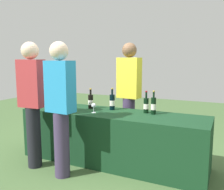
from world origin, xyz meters
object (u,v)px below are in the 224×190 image
Objects in this scene: wine_bottle_3 at (153,106)px; wine_glass_3 at (94,106)px; server_pouring at (129,91)px; guest_1 at (61,103)px; guest_0 at (32,99)px; wine_glass_2 at (66,103)px; wine_glass_1 at (61,103)px; ice_bucket at (61,100)px; wine_bottle_2 at (146,105)px; wine_bottle_0 at (91,101)px; wine_bottle_1 at (112,102)px; wine_glass_0 at (50,103)px.

wine_bottle_3 reaches higher than wine_glass_3.
server_pouring is 1.33m from guest_1.
server_pouring reaches higher than guest_0.
server_pouring is 1.02× the size of guest_0.
wine_bottle_3 is 0.19× the size of guest_1.
wine_glass_2 is (-1.25, -0.28, -0.02)m from wine_bottle_3.
ice_bucket is (-0.20, 0.27, -0.01)m from wine_glass_1.
wine_bottle_3 is at bearing -16.82° from wine_bottle_2.
server_pouring is at bearing 46.94° from wine_bottle_0.
wine_bottle_0 is 0.32m from wine_glass_3.
wine_bottle_0 reaches higher than ice_bucket.
wine_bottle_0 is 0.66m from server_pouring.
wine_bottle_2 is 1.18m from wine_glass_2.
wine_bottle_0 is 1.58× the size of ice_bucket.
wine_bottle_0 is 0.99× the size of wine_bottle_2.
ice_bucket is at bearing -179.24° from wine_bottle_1.
wine_bottle_2 is 1.45m from wine_glass_0.
ice_bucket is at bearing 97.71° from wine_glass_0.
wine_glass_0 is (-1.53, -0.32, -0.02)m from wine_bottle_3.
wine_glass_3 is at bearing -52.24° from wine_bottle_0.
wine_bottle_0 is at bearing -176.71° from wine_bottle_2.
wine_bottle_1 reaches higher than wine_bottle_2.
wine_glass_2 is 0.47m from wine_glass_3.
guest_1 is at bearing -87.14° from wine_bottle_0.
wine_bottle_3 is at bearing 12.80° from wine_glass_2.
server_pouring reaches higher than wine_bottle_3.
guest_1 is at bearing 78.20° from server_pouring.
wine_bottle_2 is 1.60× the size of ice_bucket.
server_pouring is at bearing 135.20° from wine_bottle_2.
ice_bucket is 1.05m from guest_1.
wine_bottle_1 is at bearing 27.40° from wine_glass_2.
wine_bottle_2 is 0.96× the size of wine_bottle_3.
guest_0 is (-0.48, -0.73, 0.11)m from wine_bottle_0.
wine_bottle_1 is 2.39× the size of wine_glass_0.
guest_0 reaches higher than wine_glass_0.
wine_glass_0 is 0.44m from guest_0.
wine_bottle_3 is 1.67× the size of ice_bucket.
wine_bottle_1 is at bearing 177.14° from wine_bottle_3.
ice_bucket is (-0.32, 0.30, -0.02)m from wine_glass_2.
wine_bottle_2 reaches higher than wine_glass_1.
wine_bottle_1 is 0.34m from wine_glass_3.
ice_bucket is at bearing 179.28° from wine_bottle_3.
guest_1 is (-0.30, -0.84, 0.09)m from wine_bottle_1.
wine_bottle_1 reaches higher than ice_bucket.
server_pouring reaches higher than wine_bottle_1.
wine_glass_3 is at bearing -161.09° from wine_bottle_3.
wine_glass_0 reaches higher than wine_glass_1.
wine_glass_3 is (-0.67, -0.31, -0.01)m from wine_bottle_2.
wine_glass_2 is at bearing 61.49° from guest_0.
wine_bottle_0 is 0.45m from wine_glass_1.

